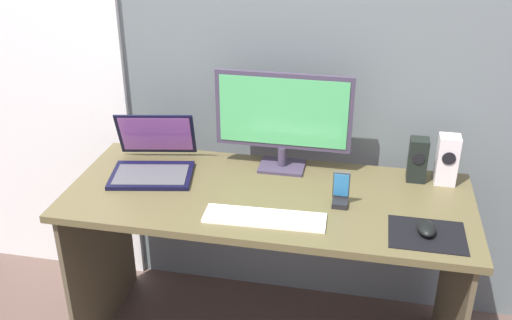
# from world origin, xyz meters

# --- Properties ---
(wall_back) EXTENTS (6.00, 0.04, 2.50)m
(wall_back) POSITION_xyz_m (0.00, 0.40, 1.25)
(wall_back) COLOR slate
(wall_back) RESTS_ON ground_plane
(door_left) EXTENTS (0.82, 0.02, 2.02)m
(door_left) POSITION_xyz_m (-1.10, 0.37, 1.01)
(door_left) COLOR white
(door_left) RESTS_ON ground_plane
(desk) EXTENTS (1.50, 0.62, 0.72)m
(desk) POSITION_xyz_m (0.00, 0.00, 0.58)
(desk) COLOR brown
(desk) RESTS_ON ground_plane
(monitor) EXTENTS (0.53, 0.14, 0.40)m
(monitor) POSITION_xyz_m (0.02, 0.22, 0.94)
(monitor) COLOR #3D3448
(monitor) RESTS_ON desk
(speaker_right) EXTENTS (0.08, 0.08, 0.19)m
(speaker_right) POSITION_xyz_m (0.65, 0.22, 0.82)
(speaker_right) COLOR silver
(speaker_right) RESTS_ON desk
(speaker_near_monitor) EXTENTS (0.07, 0.07, 0.17)m
(speaker_near_monitor) POSITION_xyz_m (0.54, 0.22, 0.81)
(speaker_near_monitor) COLOR black
(speaker_near_monitor) RESTS_ON desk
(laptop) EXTENTS (0.37, 0.37, 0.22)m
(laptop) POSITION_xyz_m (-0.48, 0.09, 0.77)
(laptop) COLOR black
(laptop) RESTS_ON desk
(keyboard_external) EXTENTS (0.43, 0.13, 0.01)m
(keyboard_external) POSITION_xyz_m (0.02, -0.18, 0.73)
(keyboard_external) COLOR white
(keyboard_external) RESTS_ON desk
(mousepad) EXTENTS (0.25, 0.20, 0.00)m
(mousepad) POSITION_xyz_m (0.56, -0.16, 0.72)
(mousepad) COLOR black
(mousepad) RESTS_ON desk
(mouse) EXTENTS (0.07, 0.10, 0.04)m
(mouse) POSITION_xyz_m (0.56, -0.16, 0.74)
(mouse) COLOR black
(mouse) RESTS_ON mousepad
(phone_in_dock) EXTENTS (0.06, 0.06, 0.14)m
(phone_in_dock) POSITION_xyz_m (0.27, -0.03, 0.77)
(phone_in_dock) COLOR black
(phone_in_dock) RESTS_ON desk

